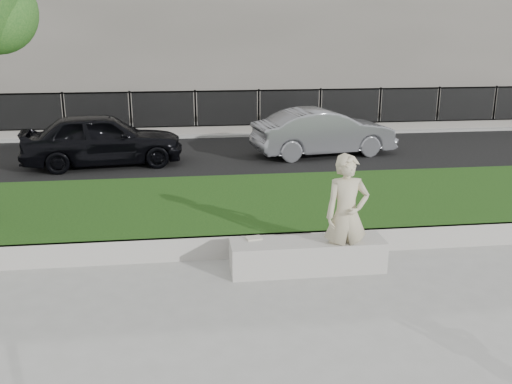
{
  "coord_description": "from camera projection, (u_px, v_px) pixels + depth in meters",
  "views": [
    {
      "loc": [
        -1.09,
        -7.75,
        3.72
      ],
      "look_at": [
        0.09,
        1.2,
        1.09
      ],
      "focal_mm": 40.0,
      "sensor_mm": 36.0,
      "label": 1
    }
  ],
  "objects": [
    {
      "name": "iron_fence",
      "position": [
        213.0,
        121.0,
        19.82
      ],
      "size": [
        32.0,
        0.3,
        1.5
      ],
      "color": "slate",
      "rests_on": "far_pavement"
    },
    {
      "name": "grass_kerb",
      "position": [
        252.0,
        246.0,
        9.49
      ],
      "size": [
        34.0,
        0.08,
        0.4
      ],
      "primitive_type": "cube",
      "color": "#A8A59D",
      "rests_on": "ground"
    },
    {
      "name": "man",
      "position": [
        346.0,
        215.0,
        8.7
      ],
      "size": [
        0.71,
        0.48,
        1.89
      ],
      "primitive_type": "imported",
      "rotation": [
        0.0,
        0.0,
        0.04
      ],
      "color": "#C3B896",
      "rests_on": "ground"
    },
    {
      "name": "book",
      "position": [
        254.0,
        238.0,
        8.97
      ],
      "size": [
        0.27,
        0.22,
        0.03
      ],
      "primitive_type": "cube",
      "rotation": [
        0.0,
        0.0,
        0.21
      ],
      "color": "beige",
      "rests_on": "stone_bench"
    },
    {
      "name": "stone_bench",
      "position": [
        307.0,
        256.0,
        8.96
      ],
      "size": [
        2.42,
        0.61,
        0.5
      ],
      "primitive_type": "cube",
      "color": "#A8A59D",
      "rests_on": "ground"
    },
    {
      "name": "street",
      "position": [
        221.0,
        158.0,
        16.64
      ],
      "size": [
        34.0,
        7.0,
        0.04
      ],
      "primitive_type": "cube",
      "color": "black",
      "rests_on": "ground"
    },
    {
      "name": "far_pavement",
      "position": [
        212.0,
        130.0,
        20.91
      ],
      "size": [
        34.0,
        3.0,
        0.12
      ],
      "primitive_type": "cube",
      "color": "gray",
      "rests_on": "ground"
    },
    {
      "name": "car_dark",
      "position": [
        103.0,
        139.0,
        15.48
      ],
      "size": [
        4.45,
        2.24,
        1.45
      ],
      "primitive_type": "imported",
      "rotation": [
        0.0,
        0.0,
        1.7
      ],
      "color": "black",
      "rests_on": "street"
    },
    {
      "name": "car_silver",
      "position": [
        324.0,
        132.0,
        16.72
      ],
      "size": [
        4.33,
        2.11,
        1.37
      ],
      "primitive_type": "imported",
      "rotation": [
        0.0,
        0.0,
        1.74
      ],
      "color": "gray",
      "rests_on": "street"
    },
    {
      "name": "grass_bank",
      "position": [
        240.0,
        210.0,
        11.35
      ],
      "size": [
        34.0,
        4.0,
        0.4
      ],
      "primitive_type": "cube",
      "color": "black",
      "rests_on": "ground"
    },
    {
      "name": "ground",
      "position": [
        261.0,
        284.0,
        8.55
      ],
      "size": [
        90.0,
        90.0,
        0.0
      ],
      "primitive_type": "plane",
      "color": "gray",
      "rests_on": "ground"
    }
  ]
}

